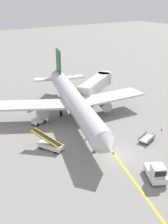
{
  "coord_description": "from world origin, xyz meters",
  "views": [
    {
      "loc": [
        -21.73,
        -24.1,
        20.94
      ],
      "look_at": [
        1.19,
        10.46,
        2.5
      ],
      "focal_mm": 42.6,
      "sensor_mm": 36.0,
      "label": 1
    }
  ],
  "objects_px": {
    "pushback_tug": "(156,172)",
    "baggage_cart_loaded": "(147,138)",
    "belt_loader_forward_hold": "(50,144)",
    "baggage_tug_near_wing": "(39,119)",
    "safety_cone_nose_left": "(95,105)",
    "safety_cone_nose_right": "(162,129)",
    "jet_bridge": "(97,83)",
    "safety_cone_wingtip_right": "(114,152)",
    "ground_crew_marshaller": "(88,132)",
    "airliner": "(74,101)",
    "safety_cone_wingtip_left": "(54,127)"
  },
  "relations": [
    {
      "from": "jet_bridge",
      "to": "pushback_tug",
      "type": "height_order",
      "value": "jet_bridge"
    },
    {
      "from": "baggage_tug_near_wing",
      "to": "pushback_tug",
      "type": "bearing_deg",
      "value": -76.33
    },
    {
      "from": "ground_crew_marshaller",
      "to": "belt_loader_forward_hold",
      "type": "bearing_deg",
      "value": 177.43
    },
    {
      "from": "belt_loader_forward_hold",
      "to": "baggage_cart_loaded",
      "type": "height_order",
      "value": "belt_loader_forward_hold"
    },
    {
      "from": "belt_loader_forward_hold",
      "to": "safety_cone_nose_right",
      "type": "xyz_separation_m",
      "value": [
        18.33,
        -5.07,
        -0.56
      ]
    },
    {
      "from": "airliner",
      "to": "jet_bridge",
      "type": "xyz_separation_m",
      "value": [
        9.19,
        5.43,
        0.12
      ]
    },
    {
      "from": "baggage_tug_near_wing",
      "to": "baggage_cart_loaded",
      "type": "distance_m",
      "value": 18.67
    },
    {
      "from": "pushback_tug",
      "to": "safety_cone_wingtip_left",
      "type": "bearing_deg",
      "value": 102.09
    },
    {
      "from": "belt_loader_forward_hold",
      "to": "baggage_tug_near_wing",
      "type": "bearing_deg",
      "value": 74.97
    },
    {
      "from": "jet_bridge",
      "to": "belt_loader_forward_hold",
      "type": "xyz_separation_m",
      "value": [
        -17.86,
        -12.69,
        -2.77
      ]
    },
    {
      "from": "jet_bridge",
      "to": "airliner",
      "type": "bearing_deg",
      "value": -149.44
    },
    {
      "from": "safety_cone_nose_left",
      "to": "safety_cone_wingtip_left",
      "type": "height_order",
      "value": "same"
    },
    {
      "from": "belt_loader_forward_hold",
      "to": "safety_cone_wingtip_right",
      "type": "bearing_deg",
      "value": -40.99
    },
    {
      "from": "jet_bridge",
      "to": "safety_cone_wingtip_right",
      "type": "distance_m",
      "value": 21.96
    },
    {
      "from": "jet_bridge",
      "to": "safety_cone_wingtip_left",
      "type": "distance_m",
      "value": 16.28
    },
    {
      "from": "safety_cone_nose_left",
      "to": "safety_cone_wingtip_left",
      "type": "xyz_separation_m",
      "value": [
        -11.68,
        -4.29,
        0.0
      ]
    },
    {
      "from": "pushback_tug",
      "to": "belt_loader_forward_hold",
      "type": "xyz_separation_m",
      "value": [
        -7.68,
        13.49,
        -0.22
      ]
    },
    {
      "from": "ground_crew_marshaller",
      "to": "safety_cone_wingtip_left",
      "type": "bearing_deg",
      "value": 117.58
    },
    {
      "from": "baggage_tug_near_wing",
      "to": "safety_cone_wingtip_right",
      "type": "distance_m",
      "value": 15.5
    },
    {
      "from": "ground_crew_marshaller",
      "to": "safety_cone_wingtip_right",
      "type": "relative_size",
      "value": 3.86
    },
    {
      "from": "baggage_tug_near_wing",
      "to": "safety_cone_nose_right",
      "type": "height_order",
      "value": "baggage_tug_near_wing"
    },
    {
      "from": "baggage_cart_loaded",
      "to": "safety_cone_nose_right",
      "type": "distance_m",
      "value": 4.85
    },
    {
      "from": "baggage_tug_near_wing",
      "to": "safety_cone_wingtip_right",
      "type": "xyz_separation_m",
      "value": [
        4.75,
        -14.74,
        -0.71
      ]
    },
    {
      "from": "baggage_cart_loaded",
      "to": "safety_cone_wingtip_right",
      "type": "relative_size",
      "value": 8.69
    },
    {
      "from": "ground_crew_marshaller",
      "to": "safety_cone_wingtip_right",
      "type": "distance_m",
      "value": 5.89
    },
    {
      "from": "jet_bridge",
      "to": "safety_cone_nose_right",
      "type": "distance_m",
      "value": 18.08
    },
    {
      "from": "airliner",
      "to": "baggage_tug_near_wing",
      "type": "height_order",
      "value": "airliner"
    },
    {
      "from": "pushback_tug",
      "to": "baggage_tug_near_wing",
      "type": "relative_size",
      "value": 1.51
    },
    {
      "from": "belt_loader_forward_hold",
      "to": "safety_cone_wingtip_right",
      "type": "distance_m",
      "value": 9.37
    },
    {
      "from": "baggage_tug_near_wing",
      "to": "belt_loader_forward_hold",
      "type": "distance_m",
      "value": 8.91
    },
    {
      "from": "jet_bridge",
      "to": "safety_cone_wingtip_right",
      "type": "relative_size",
      "value": 27.66
    },
    {
      "from": "baggage_tug_near_wing",
      "to": "safety_cone_nose_right",
      "type": "distance_m",
      "value": 21.07
    },
    {
      "from": "jet_bridge",
      "to": "safety_cone_nose_left",
      "type": "relative_size",
      "value": 27.66
    },
    {
      "from": "pushback_tug",
      "to": "belt_loader_forward_hold",
      "type": "relative_size",
      "value": 0.81
    },
    {
      "from": "pushback_tug",
      "to": "baggage_cart_loaded",
      "type": "height_order",
      "value": "pushback_tug"
    },
    {
      "from": "safety_cone_nose_left",
      "to": "jet_bridge",
      "type": "bearing_deg",
      "value": 48.03
    },
    {
      "from": "safety_cone_wingtip_left",
      "to": "baggage_cart_loaded",
      "type": "bearing_deg",
      "value": -49.63
    },
    {
      "from": "safety_cone_wingtip_right",
      "to": "baggage_cart_loaded",
      "type": "bearing_deg",
      "value": -0.9
    },
    {
      "from": "baggage_tug_near_wing",
      "to": "belt_loader_forward_hold",
      "type": "bearing_deg",
      "value": -105.03
    },
    {
      "from": "baggage_tug_near_wing",
      "to": "safety_cone_wingtip_left",
      "type": "bearing_deg",
      "value": -67.03
    },
    {
      "from": "pushback_tug",
      "to": "baggage_cart_loaded",
      "type": "relative_size",
      "value": 1.06
    },
    {
      "from": "airliner",
      "to": "jet_bridge",
      "type": "height_order",
      "value": "airliner"
    },
    {
      "from": "baggage_tug_near_wing",
      "to": "safety_cone_nose_left",
      "type": "bearing_deg",
      "value": 5.44
    },
    {
      "from": "airliner",
      "to": "safety_cone_wingtip_left",
      "type": "bearing_deg",
      "value": -161.27
    },
    {
      "from": "pushback_tug",
      "to": "baggage_tug_near_wing",
      "type": "xyz_separation_m",
      "value": [
        -5.37,
        22.09,
        -0.07
      ]
    },
    {
      "from": "ground_crew_marshaller",
      "to": "safety_cone_wingtip_left",
      "type": "relative_size",
      "value": 3.86
    },
    {
      "from": "jet_bridge",
      "to": "belt_loader_forward_hold",
      "type": "height_order",
      "value": "jet_bridge"
    },
    {
      "from": "airliner",
      "to": "belt_loader_forward_hold",
      "type": "distance_m",
      "value": 11.61
    },
    {
      "from": "safety_cone_nose_left",
      "to": "baggage_tug_near_wing",
      "type": "bearing_deg",
      "value": -174.56
    },
    {
      "from": "airliner",
      "to": "safety_cone_nose_right",
      "type": "bearing_deg",
      "value": -51.9
    }
  ]
}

